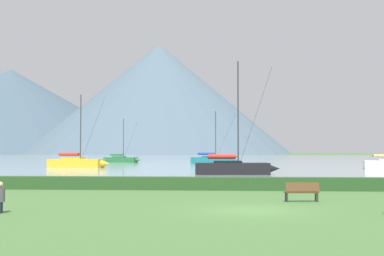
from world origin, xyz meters
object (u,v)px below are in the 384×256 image
at_px(sailboat_slip_5, 213,160).
at_px(sailboat_slip_7, 121,159).
at_px(park_bench_near_path, 302,191).
at_px(person_seated_viewer, 0,196).
at_px(sailboat_slip_0, 233,167).
at_px(sailboat_slip_6, 77,162).

bearing_deg(sailboat_slip_5, sailboat_slip_7, 154.37).
height_order(park_bench_near_path, person_seated_viewer, person_seated_viewer).
bearing_deg(sailboat_slip_0, sailboat_slip_5, 89.87).
xyz_separation_m(sailboat_slip_6, person_seated_viewer, (13.19, -54.20, -0.07)).
bearing_deg(sailboat_slip_5, sailboat_slip_0, -84.62).
bearing_deg(sailboat_slip_0, person_seated_viewer, -110.34).
distance_m(sailboat_slip_0, sailboat_slip_6, 30.28).
bearing_deg(sailboat_slip_0, sailboat_slip_7, 108.80).
relative_size(sailboat_slip_0, person_seated_viewer, 9.46).
xyz_separation_m(sailboat_slip_6, park_bench_near_path, (25.76, -48.67, -0.23)).
distance_m(sailboat_slip_5, person_seated_viewer, 76.82).
bearing_deg(sailboat_slip_0, sailboat_slip_6, 133.47).
bearing_deg(park_bench_near_path, person_seated_viewer, -162.47).
bearing_deg(sailboat_slip_6, sailboat_slip_5, 57.85).
distance_m(sailboat_slip_6, park_bench_near_path, 55.07).
height_order(sailboat_slip_5, sailboat_slip_6, sailboat_slip_6).
relative_size(sailboat_slip_0, sailboat_slip_7, 1.29).
xyz_separation_m(sailboat_slip_0, person_seated_viewer, (-9.43, -34.07, -0.05)).
relative_size(sailboat_slip_0, sailboat_slip_6, 1.11).
distance_m(sailboat_slip_0, sailboat_slip_5, 42.67).
distance_m(sailboat_slip_7, person_seated_viewer, 87.16).
xyz_separation_m(sailboat_slip_5, person_seated_viewer, (-5.91, -76.60, -0.06)).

